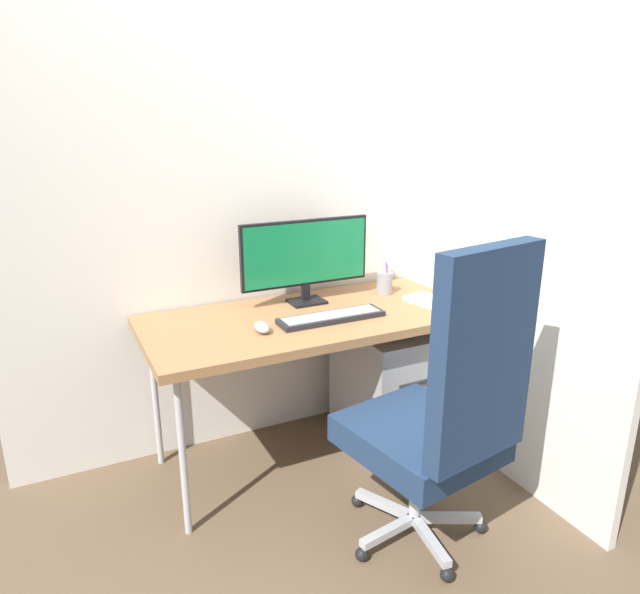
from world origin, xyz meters
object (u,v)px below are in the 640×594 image
at_px(notebook, 429,301).
at_px(filing_cabinet, 385,384).
at_px(keyboard, 331,317).
at_px(mouse, 262,327).
at_px(pen_holder, 385,283).
at_px(monitor, 306,255).
at_px(office_chair, 444,411).

bearing_deg(notebook, filing_cabinet, 141.68).
relative_size(keyboard, mouse, 4.31).
bearing_deg(pen_holder, monitor, 173.62).
height_order(keyboard, notebook, keyboard).
bearing_deg(notebook, office_chair, -134.95).
bearing_deg(pen_holder, keyboard, -151.02).
relative_size(filing_cabinet, pen_holder, 3.60).
distance_m(keyboard, pen_holder, 0.47).
height_order(filing_cabinet, pen_holder, pen_holder).
xyz_separation_m(keyboard, notebook, (0.52, 0.00, -0.00)).
bearing_deg(notebook, pen_holder, 102.83).
distance_m(office_chair, mouse, 0.79).
xyz_separation_m(pen_holder, notebook, (0.11, -0.22, -0.04)).
relative_size(monitor, pen_holder, 3.80).
distance_m(filing_cabinet, monitor, 0.75).
bearing_deg(filing_cabinet, mouse, -172.22).
xyz_separation_m(office_chair, notebook, (0.41, 0.66, 0.15)).
xyz_separation_m(monitor, keyboard, (-0.01, -0.27, -0.21)).
bearing_deg(office_chair, notebook, 57.86).
bearing_deg(keyboard, office_chair, -81.30).
height_order(keyboard, pen_holder, pen_holder).
relative_size(office_chair, mouse, 10.89).
relative_size(filing_cabinet, keyboard, 1.26).
bearing_deg(keyboard, notebook, 0.45).
bearing_deg(filing_cabinet, keyboard, -165.99).
bearing_deg(monitor, filing_cabinet, -28.72).
xyz_separation_m(filing_cabinet, notebook, (0.17, -0.08, 0.43)).
bearing_deg(monitor, pen_holder, -6.38).
bearing_deg(keyboard, pen_holder, 28.98).
distance_m(pen_holder, notebook, 0.25).
bearing_deg(office_chair, pen_holder, 70.75).
bearing_deg(mouse, filing_cabinet, 9.63).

